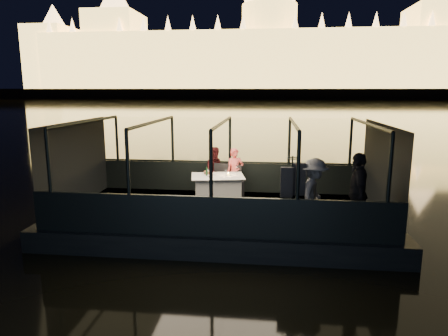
# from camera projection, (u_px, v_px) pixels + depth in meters

# --- Properties ---
(river_water) EXTENTS (500.00, 500.00, 0.00)m
(river_water) POSITION_uv_depth(u_px,v_px,m) (265.00, 106.00, 88.66)
(river_water) COLOR black
(river_water) RESTS_ON ground
(boat_hull) EXTENTS (8.60, 4.40, 1.00)m
(boat_hull) POSITION_uv_depth(u_px,v_px,m) (222.00, 228.00, 10.67)
(boat_hull) COLOR black
(boat_hull) RESTS_ON river_water
(boat_deck) EXTENTS (8.00, 4.00, 0.04)m
(boat_deck) POSITION_uv_depth(u_px,v_px,m) (222.00, 210.00, 10.58)
(boat_deck) COLOR black
(boat_deck) RESTS_ON boat_hull
(gunwale_port) EXTENTS (8.00, 0.08, 0.90)m
(gunwale_port) POSITION_uv_depth(u_px,v_px,m) (230.00, 177.00, 12.44)
(gunwale_port) COLOR black
(gunwale_port) RESTS_ON boat_deck
(gunwale_starboard) EXTENTS (8.00, 0.08, 0.90)m
(gunwale_starboard) POSITION_uv_depth(u_px,v_px,m) (211.00, 217.00, 8.54)
(gunwale_starboard) COLOR black
(gunwale_starboard) RESTS_ON boat_deck
(cabin_glass_port) EXTENTS (8.00, 0.02, 1.40)m
(cabin_glass_port) POSITION_uv_depth(u_px,v_px,m) (230.00, 140.00, 12.21)
(cabin_glass_port) COLOR #99B2B2
(cabin_glass_port) RESTS_ON gunwale_port
(cabin_glass_starboard) EXTENTS (8.00, 0.02, 1.40)m
(cabin_glass_starboard) POSITION_uv_depth(u_px,v_px,m) (211.00, 164.00, 8.31)
(cabin_glass_starboard) COLOR #99B2B2
(cabin_glass_starboard) RESTS_ON gunwale_starboard
(cabin_roof_glass) EXTENTS (8.00, 4.00, 0.02)m
(cabin_roof_glass) POSITION_uv_depth(u_px,v_px,m) (222.00, 123.00, 10.13)
(cabin_roof_glass) COLOR #99B2B2
(cabin_roof_glass) RESTS_ON boat_deck
(end_wall_fore) EXTENTS (0.02, 4.00, 2.30)m
(end_wall_fore) POSITION_uv_depth(u_px,v_px,m) (76.00, 164.00, 10.80)
(end_wall_fore) COLOR black
(end_wall_fore) RESTS_ON boat_deck
(end_wall_aft) EXTENTS (0.02, 4.00, 2.30)m
(end_wall_aft) POSITION_uv_depth(u_px,v_px,m) (382.00, 171.00, 9.90)
(end_wall_aft) COLOR black
(end_wall_aft) RESTS_ON boat_deck
(canopy_ribs) EXTENTS (8.00, 4.00, 2.30)m
(canopy_ribs) POSITION_uv_depth(u_px,v_px,m) (222.00, 167.00, 10.35)
(canopy_ribs) COLOR black
(canopy_ribs) RESTS_ON boat_deck
(embankment) EXTENTS (400.00, 140.00, 6.00)m
(embankment) POSITION_uv_depth(u_px,v_px,m) (268.00, 95.00, 215.19)
(embankment) COLOR #423D33
(embankment) RESTS_ON ground
(parliament_building) EXTENTS (220.00, 32.00, 60.00)m
(parliament_building) POSITION_uv_depth(u_px,v_px,m) (269.00, 31.00, 175.67)
(parliament_building) COLOR #F2D18C
(parliament_building) RESTS_ON embankment
(dining_table_central) EXTENTS (1.62, 1.30, 0.77)m
(dining_table_central) POSITION_uv_depth(u_px,v_px,m) (218.00, 189.00, 11.21)
(dining_table_central) COLOR white
(dining_table_central) RESTS_ON boat_deck
(chair_port_left) EXTENTS (0.53, 0.53, 0.96)m
(chair_port_left) POSITION_uv_depth(u_px,v_px,m) (221.00, 182.00, 11.76)
(chair_port_left) COLOR black
(chair_port_left) RESTS_ON boat_deck
(chair_port_right) EXTENTS (0.56, 0.56, 0.92)m
(chair_port_right) POSITION_uv_depth(u_px,v_px,m) (235.00, 182.00, 11.72)
(chair_port_right) COLOR black
(chair_port_right) RESTS_ON boat_deck
(coat_stand) EXTENTS (0.51, 0.42, 1.72)m
(coat_stand) POSITION_uv_depth(u_px,v_px,m) (291.00, 192.00, 8.79)
(coat_stand) COLOR black
(coat_stand) RESTS_ON boat_deck
(person_woman_coral) EXTENTS (0.59, 0.48, 1.43)m
(person_woman_coral) POSITION_uv_depth(u_px,v_px,m) (235.00, 171.00, 11.87)
(person_woman_coral) COLOR #F05B57
(person_woman_coral) RESTS_ON boat_deck
(person_man_maroon) EXTENTS (0.80, 0.70, 1.43)m
(person_man_maroon) POSITION_uv_depth(u_px,v_px,m) (216.00, 170.00, 12.08)
(person_man_maroon) COLOR #3D1113
(person_man_maroon) RESTS_ON boat_deck
(passenger_stripe) EXTENTS (0.88, 1.20, 1.66)m
(passenger_stripe) POSITION_uv_depth(u_px,v_px,m) (314.00, 194.00, 8.87)
(passenger_stripe) COLOR silver
(passenger_stripe) RESTS_ON boat_deck
(passenger_dark) EXTENTS (0.52, 1.09, 1.81)m
(passenger_dark) POSITION_uv_depth(u_px,v_px,m) (357.00, 195.00, 8.74)
(passenger_dark) COLOR black
(passenger_dark) RESTS_ON boat_deck
(wine_bottle) EXTENTS (0.08, 0.08, 0.27)m
(wine_bottle) POSITION_uv_depth(u_px,v_px,m) (207.00, 170.00, 11.13)
(wine_bottle) COLOR #123217
(wine_bottle) RESTS_ON dining_table_central
(bread_basket) EXTENTS (0.22, 0.22, 0.08)m
(bread_basket) POSITION_uv_depth(u_px,v_px,m) (207.00, 172.00, 11.38)
(bread_basket) COLOR brown
(bread_basket) RESTS_ON dining_table_central
(amber_candle) EXTENTS (0.05, 0.05, 0.07)m
(amber_candle) POSITION_uv_depth(u_px,v_px,m) (228.00, 174.00, 11.20)
(amber_candle) COLOR gold
(amber_candle) RESTS_ON dining_table_central
(plate_near) EXTENTS (0.27, 0.27, 0.01)m
(plate_near) POSITION_uv_depth(u_px,v_px,m) (235.00, 177.00, 10.94)
(plate_near) COLOR white
(plate_near) RESTS_ON dining_table_central
(plate_far) EXTENTS (0.29, 0.29, 0.01)m
(plate_far) POSITION_uv_depth(u_px,v_px,m) (214.00, 174.00, 11.29)
(plate_far) COLOR silver
(plate_far) RESTS_ON dining_table_central
(wine_glass_white) EXTENTS (0.09, 0.09, 0.21)m
(wine_glass_white) POSITION_uv_depth(u_px,v_px,m) (208.00, 173.00, 11.00)
(wine_glass_white) COLOR white
(wine_glass_white) RESTS_ON dining_table_central
(wine_glass_red) EXTENTS (0.07, 0.07, 0.21)m
(wine_glass_red) POSITION_uv_depth(u_px,v_px,m) (237.00, 171.00, 11.32)
(wine_glass_red) COLOR silver
(wine_glass_red) RESTS_ON dining_table_central
(wine_glass_empty) EXTENTS (0.08, 0.08, 0.19)m
(wine_glass_empty) POSITION_uv_depth(u_px,v_px,m) (226.00, 174.00, 10.97)
(wine_glass_empty) COLOR silver
(wine_glass_empty) RESTS_ON dining_table_central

